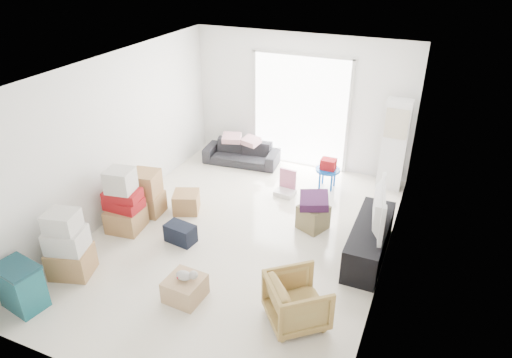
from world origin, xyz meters
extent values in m
cube|color=silver|center=(0.00, 0.00, -0.12)|extent=(4.50, 6.00, 0.24)
cube|color=white|center=(0.00, 0.00, 2.82)|extent=(4.50, 6.00, 0.24)
cube|color=white|center=(0.00, 3.12, 1.35)|extent=(4.50, 0.24, 2.70)
cube|color=white|center=(0.00, -3.12, 1.35)|extent=(4.50, 0.24, 2.70)
cube|color=white|center=(-2.37, 0.00, 1.35)|extent=(0.24, 6.00, 2.70)
cube|color=white|center=(2.37, 0.00, 1.35)|extent=(0.24, 6.00, 2.70)
cube|color=white|center=(0.00, 2.98, 1.15)|extent=(2.00, 0.01, 2.30)
cube|color=silver|center=(-1.00, 2.97, 1.15)|extent=(0.06, 0.04, 2.30)
cube|color=silver|center=(1.00, 2.97, 1.15)|extent=(0.06, 0.04, 2.30)
cube|color=silver|center=(0.00, 2.97, 2.30)|extent=(2.10, 0.04, 0.06)
cube|color=white|center=(1.95, 2.65, 0.88)|extent=(0.45, 0.30, 1.75)
cube|color=black|center=(2.00, 0.34, 0.27)|extent=(0.49, 1.62, 0.54)
imported|color=black|center=(2.00, 0.34, 0.61)|extent=(0.79, 1.16, 0.14)
imported|color=#292A2F|center=(-1.10, 2.50, 0.31)|extent=(1.61, 0.62, 0.61)
cube|color=#D299A4|center=(-1.31, 2.49, 0.68)|extent=(0.50, 0.44, 0.13)
cube|color=#D299A4|center=(-0.87, 2.50, 0.68)|extent=(0.45, 0.40, 0.13)
imported|color=#A38848|center=(1.44, -1.35, 0.36)|extent=(0.94, 0.95, 0.71)
cube|color=#155A64|center=(-1.90, -2.49, 0.15)|extent=(0.60, 0.47, 0.30)
cube|color=#155A64|center=(-1.90, -2.49, 0.45)|extent=(0.60, 0.47, 0.30)
cube|color=#0C333D|center=(-1.90, -2.49, 0.62)|extent=(0.62, 0.48, 0.04)
cube|color=tan|center=(-1.80, -1.74, 0.21)|extent=(0.67, 0.61, 0.42)
cube|color=silver|center=(-1.80, -1.74, 0.58)|extent=(0.61, 0.54, 0.33)
cube|color=silver|center=(-1.80, -1.74, 0.88)|extent=(0.49, 0.46, 0.28)
cube|color=tan|center=(-1.80, -0.50, 0.19)|extent=(0.60, 0.60, 0.39)
cube|color=#A41416|center=(-1.80, -0.50, 0.47)|extent=(0.58, 0.39, 0.17)
cube|color=#A41416|center=(-1.80, -0.50, 0.64)|extent=(0.61, 0.45, 0.15)
cube|color=silver|center=(-1.80, -0.50, 0.90)|extent=(0.47, 0.45, 0.37)
cube|color=tan|center=(-1.77, 0.06, 0.19)|extent=(0.56, 0.48, 0.38)
cube|color=tan|center=(-1.77, 0.06, 0.58)|extent=(0.52, 0.52, 0.41)
cube|color=tan|center=(-1.18, 0.37, 0.18)|extent=(0.56, 0.56, 0.36)
cube|color=black|center=(-0.79, -0.46, 0.15)|extent=(0.50, 0.34, 0.30)
cube|color=olive|center=(1.02, 0.73, 0.21)|extent=(0.55, 0.55, 0.41)
cube|color=#411B45|center=(1.02, 0.73, 0.48)|extent=(0.57, 0.57, 0.14)
cylinder|color=#0846AA|center=(0.86, 2.16, 0.38)|extent=(0.47, 0.47, 0.04)
cylinder|color=#0846AA|center=(0.98, 2.28, 0.18)|extent=(0.04, 0.04, 0.36)
cylinder|color=#0846AA|center=(0.75, 2.28, 0.18)|extent=(0.04, 0.04, 0.36)
cylinder|color=#0846AA|center=(0.75, 2.05, 0.18)|extent=(0.04, 0.04, 0.36)
cylinder|color=#0846AA|center=(0.98, 2.05, 0.18)|extent=(0.04, 0.04, 0.36)
cube|color=#A41416|center=(0.86, 2.16, 0.50)|extent=(0.28, 0.22, 0.20)
cube|color=silver|center=(0.22, 1.58, 0.04)|extent=(0.38, 0.34, 0.09)
cube|color=#CA668E|center=(0.22, 1.71, 0.28)|extent=(0.33, 0.08, 0.38)
cube|color=tan|center=(-0.06, -1.54, 0.16)|extent=(0.50, 0.50, 0.31)
ellipsoid|color=#B2ADA8|center=(-0.06, -1.54, 0.37)|extent=(0.22, 0.15, 0.12)
cube|color=red|center=(-0.06, -1.54, 0.38)|extent=(0.17, 0.14, 0.03)
sphere|color=#B2ADA8|center=(0.07, -1.51, 0.40)|extent=(0.12, 0.12, 0.12)
camera|label=1|loc=(2.64, -5.45, 4.27)|focal=32.00mm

